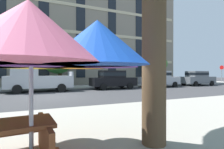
# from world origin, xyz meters

# --- Properties ---
(ground_plane) EXTENTS (120.00, 120.00, 0.00)m
(ground_plane) POSITION_xyz_m (0.00, 0.00, 0.00)
(ground_plane) COLOR #38383A
(sidewalk_far) EXTENTS (56.00, 3.60, 0.12)m
(sidewalk_far) POSITION_xyz_m (0.00, 6.80, 0.06)
(sidewalk_far) COLOR #B2ADA3
(sidewalk_far) RESTS_ON ground
(apartment_building) EXTENTS (37.09, 12.08, 12.80)m
(apartment_building) POSITION_xyz_m (0.00, 14.99, 6.40)
(apartment_building) COLOR gray
(apartment_building) RESTS_ON ground
(pickup_silver) EXTENTS (5.10, 2.12, 2.20)m
(pickup_silver) POSITION_xyz_m (-0.76, 3.70, 1.03)
(pickup_silver) COLOR #A8AAB2
(pickup_silver) RESTS_ON ground
(sedan_black) EXTENTS (4.40, 1.98, 1.78)m
(sedan_black) POSITION_xyz_m (5.99, 3.70, 0.95)
(sedan_black) COLOR black
(sedan_black) RESTS_ON ground
(sedan_silver) EXTENTS (4.40, 1.98, 1.78)m
(sedan_silver) POSITION_xyz_m (11.54, 3.70, 0.95)
(sedan_silver) COLOR #A8AAB2
(sedan_silver) RESTS_ON ground
(sedan_gray) EXTENTS (4.40, 1.98, 1.78)m
(sedan_gray) POSITION_xyz_m (17.41, 3.70, 0.95)
(sedan_gray) COLOR slate
(sedan_gray) RESTS_ON ground
(stop_sign) EXTENTS (0.07, 0.68, 2.82)m
(stop_sign) POSITION_xyz_m (27.46, 7.40, 1.88)
(stop_sign) COLOR slate
(stop_sign) RESTS_ON ground
(street_tree_middle) EXTENTS (3.43, 3.43, 4.90)m
(street_tree_middle) POSITION_xyz_m (1.32, 6.98, 3.07)
(street_tree_middle) COLOR #4C3823
(street_tree_middle) RESTS_ON ground
(street_tree_right) EXTENTS (2.21, 2.26, 3.77)m
(street_tree_right) POSITION_xyz_m (14.29, 7.21, 2.49)
(street_tree_right) COLOR #4C3823
(street_tree_right) RESTS_ON ground
(patio_umbrella) EXTENTS (3.34, 3.34, 2.24)m
(patio_umbrella) POSITION_xyz_m (-0.95, -9.00, 1.89)
(patio_umbrella) COLOR silver
(patio_umbrella) RESTS_ON ground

